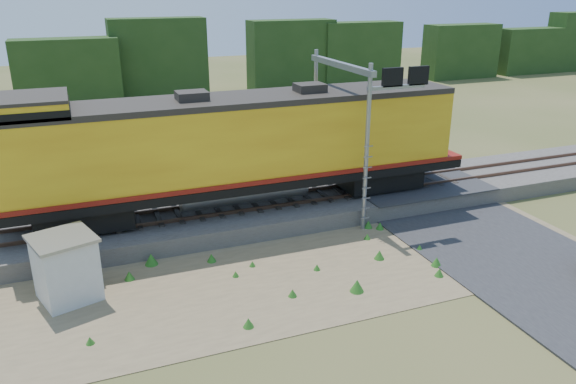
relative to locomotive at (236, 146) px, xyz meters
name	(u,v)px	position (x,y,z in m)	size (l,w,h in m)	color
ground	(344,269)	(2.59, -6.00, -3.74)	(140.00, 140.00, 0.00)	#475123
ballast	(289,207)	(2.59, 0.00, -3.34)	(70.00, 5.00, 0.80)	slate
rails	(289,198)	(2.59, 0.00, -2.86)	(70.00, 1.54, 0.16)	brown
dirt_shoulder	(293,272)	(0.59, -5.50, -3.73)	(26.00, 8.00, 0.03)	#8C7754
road	(476,233)	(9.59, -5.26, -3.66)	(7.00, 66.00, 0.86)	#38383A
tree_line_north	(169,67)	(2.59, 32.00, -0.67)	(130.00, 3.00, 6.50)	#1E3A15
weed_clumps	(260,284)	(-0.91, -5.90, -3.74)	(15.00, 6.20, 0.56)	#2B6B1E
locomotive	(236,146)	(0.00, 0.00, 0.00)	(21.88, 3.34, 5.64)	black
shed	(66,268)	(-7.60, -4.39, -2.52)	(2.57, 2.57, 2.42)	silver
signal_gantry	(354,99)	(5.54, -0.68, 1.88)	(2.99, 6.20, 7.55)	gray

